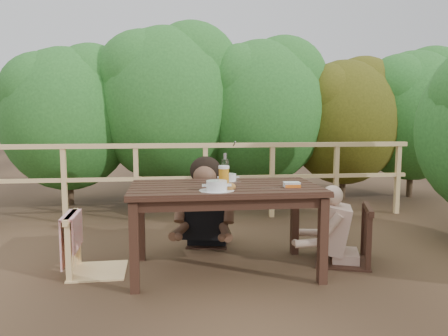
{
  "coord_description": "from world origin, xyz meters",
  "views": [
    {
      "loc": [
        -0.46,
        -3.61,
        1.32
      ],
      "look_at": [
        0.0,
        0.05,
        0.9
      ],
      "focal_mm": 34.45,
      "sensor_mm": 36.0,
      "label": 1
    }
  ],
  "objects": [
    {
      "name": "chair_right",
      "position": [
        1.11,
        0.1,
        0.51
      ],
      "size": [
        0.64,
        0.64,
        1.01
      ],
      "primitive_type": "cube",
      "rotation": [
        0.0,
        0.0,
        -1.91
      ],
      "color": "black",
      "rests_on": "ground"
    },
    {
      "name": "woman",
      "position": [
        -0.07,
        0.86,
        0.72
      ],
      "size": [
        0.71,
        0.81,
        1.44
      ],
      "primitive_type": null,
      "rotation": [
        0.0,
        0.0,
        2.95
      ],
      "color": "black",
      "rests_on": "ground"
    },
    {
      "name": "diner_right",
      "position": [
        1.14,
        0.1,
        0.59
      ],
      "size": [
        0.71,
        0.64,
        1.17
      ],
      "primitive_type": null,
      "rotation": [
        0.0,
        0.0,
        1.23
      ],
      "color": "tan",
      "rests_on": "ground"
    },
    {
      "name": "beer_glass",
      "position": [
        -0.0,
        0.04,
        0.83
      ],
      "size": [
        0.09,
        0.09,
        0.18
      ],
      "primitive_type": "cylinder",
      "color": "orange",
      "rests_on": "table"
    },
    {
      "name": "butter_tub",
      "position": [
        0.54,
        -0.16,
        0.77
      ],
      "size": [
        0.14,
        0.1,
        0.06
      ],
      "primitive_type": "cube",
      "rotation": [
        0.0,
        0.0,
        -0.06
      ],
      "color": "white",
      "rests_on": "table"
    },
    {
      "name": "table",
      "position": [
        0.0,
        0.0,
        0.37
      ],
      "size": [
        1.6,
        0.9,
        0.74
      ],
      "primitive_type": "cube",
      "color": "black",
      "rests_on": "ground"
    },
    {
      "name": "chair_far",
      "position": [
        -0.07,
        0.84,
        0.42
      ],
      "size": [
        0.49,
        0.49,
        0.85
      ],
      "primitive_type": "cube",
      "rotation": [
        0.0,
        0.0,
        -0.2
      ],
      "color": "black",
      "rests_on": "ground"
    },
    {
      "name": "soup_near",
      "position": [
        -0.1,
        -0.25,
        0.79
      ],
      "size": [
        0.28,
        0.28,
        0.09
      ],
      "primitive_type": "cylinder",
      "color": "silver",
      "rests_on": "table"
    },
    {
      "name": "bread_roll",
      "position": [
        0.0,
        -0.21,
        0.78
      ],
      "size": [
        0.12,
        0.09,
        0.07
      ],
      "primitive_type": "ellipsoid",
      "color": "olive",
      "rests_on": "table"
    },
    {
      "name": "railing",
      "position": [
        0.0,
        2.0,
        0.51
      ],
      "size": [
        5.6,
        0.1,
        1.01
      ],
      "primitive_type": "cube",
      "color": "#E3BB7A",
      "rests_on": "ground"
    },
    {
      "name": "chair_left",
      "position": [
        -1.09,
        0.11,
        0.49
      ],
      "size": [
        0.5,
        0.5,
        0.98
      ],
      "primitive_type": "cube",
      "rotation": [
        0.0,
        0.0,
        1.6
      ],
      "color": "#E3BB7A",
      "rests_on": "ground"
    },
    {
      "name": "hedge_row",
      "position": [
        0.4,
        3.2,
        1.9
      ],
      "size": [
        6.6,
        1.6,
        3.8
      ],
      "primitive_type": null,
      "color": "#265C21",
      "rests_on": "ground"
    },
    {
      "name": "bottle",
      "position": [
        0.03,
        0.17,
        0.88
      ],
      "size": [
        0.07,
        0.07,
        0.28
      ],
      "primitive_type": "cylinder",
      "color": "silver",
      "rests_on": "table"
    },
    {
      "name": "ground",
      "position": [
        0.0,
        0.0,
        0.0
      ],
      "size": [
        60.0,
        60.0,
        0.0
      ],
      "primitive_type": "plane",
      "color": "#513824",
      "rests_on": "ground"
    },
    {
      "name": "soup_far",
      "position": [
        0.07,
        0.26,
        0.78
      ],
      "size": [
        0.24,
        0.24,
        0.08
      ],
      "primitive_type": "cylinder",
      "color": "silver",
      "rests_on": "table"
    }
  ]
}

